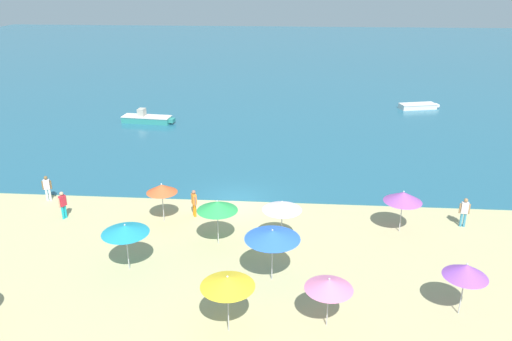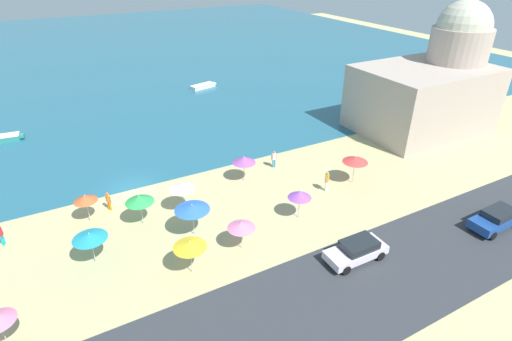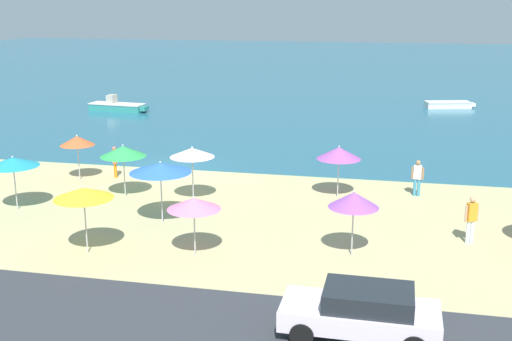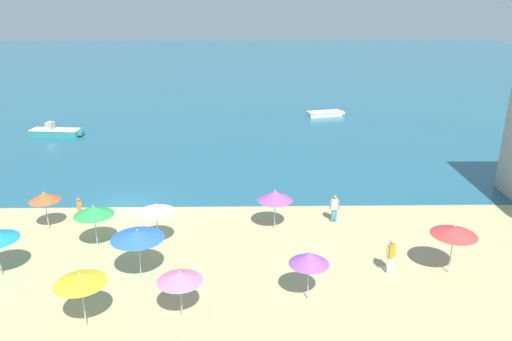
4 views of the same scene
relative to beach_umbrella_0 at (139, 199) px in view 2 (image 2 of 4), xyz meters
name	(u,v)px [view 2 (image 2 of 4)]	position (x,y,z in m)	size (l,w,h in m)	color
ground_plane	(131,190)	(0.33, 5.21, -2.15)	(160.00, 160.00, 0.00)	tan
sea	(64,57)	(0.33, 60.21, -2.12)	(150.00, 110.00, 0.05)	#245F77
beach_umbrella_0	(139,199)	(0.00, 0.00, 0.00)	(2.09, 2.09, 2.46)	#B2B2B7
beach_umbrella_1	(244,160)	(9.59, 2.06, -0.09)	(2.03, 2.03, 2.40)	#B2B2B7
beach_umbrella_2	(192,207)	(2.92, -3.05, 0.17)	(2.50, 2.50, 2.58)	#B2B2B7
beach_umbrella_3	(300,194)	(10.70, -4.90, -0.09)	(1.77, 1.77, 2.40)	#B2B2B7
beach_umbrella_4	(85,198)	(-3.44, 2.27, -0.15)	(1.72, 1.72, 2.31)	#B2B2B7
beach_umbrella_5	(190,245)	(1.41, -6.68, 0.09)	(2.10, 2.10, 2.50)	#B2B2B7
beach_umbrella_6	(182,187)	(3.26, 0.07, 0.09)	(2.00, 2.00, 2.51)	#B2B2B7
beach_umbrella_8	(241,225)	(5.25, -6.06, -0.24)	(1.90, 1.90, 2.19)	#B2B2B7
beach_umbrella_9	(89,236)	(-3.85, -2.71, -0.03)	(2.20, 2.20, 2.38)	#B2B2B7
beach_umbrella_11	(355,160)	(17.82, -2.82, 0.12)	(2.18, 2.18, 2.56)	#B2B2B7
bather_0	(274,158)	(13.16, 2.93, -1.19)	(0.57, 0.26, 1.70)	teal
bather_1	(108,200)	(-1.83, 3.02, -1.24)	(0.37, 0.51, 1.62)	orange
bather_3	(327,180)	(14.93, -2.82, -1.13)	(0.51, 0.37, 1.81)	white
bather_4	(0,234)	(-9.18, 2.16, -1.23)	(0.34, 0.53, 1.65)	#15A2B0
parked_car_0	(497,218)	(22.69, -12.91, -1.32)	(4.36, 1.95, 1.44)	navy
parked_car_2	(357,250)	(11.35, -10.72, -1.34)	(4.21, 1.91, 1.40)	silver
skiff_offshore	(203,86)	(16.47, 29.01, -1.83)	(4.23, 2.28, 0.54)	white
harbor_fortress	(434,85)	(34.08, 3.30, 2.68)	(14.62, 10.01, 13.55)	#B19F92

